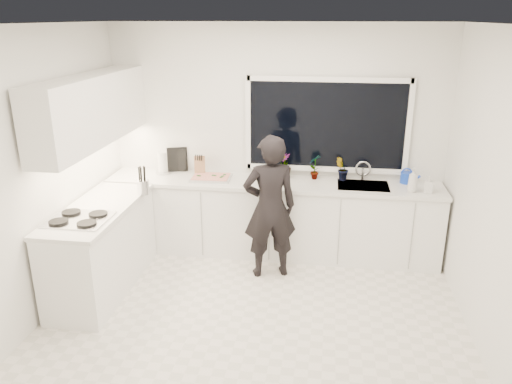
# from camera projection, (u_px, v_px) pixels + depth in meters

# --- Properties ---
(floor) EXTENTS (4.00, 3.50, 0.02)m
(floor) POSITION_uv_depth(u_px,v_px,m) (254.00, 318.00, 4.83)
(floor) COLOR beige
(floor) RESTS_ON ground
(wall_back) EXTENTS (4.00, 0.02, 2.70)m
(wall_back) POSITION_uv_depth(u_px,v_px,m) (276.00, 139.00, 6.02)
(wall_back) COLOR white
(wall_back) RESTS_ON ground
(wall_left) EXTENTS (0.02, 3.50, 2.70)m
(wall_left) POSITION_uv_depth(u_px,v_px,m) (41.00, 176.00, 4.65)
(wall_left) COLOR white
(wall_left) RESTS_ON ground
(wall_right) EXTENTS (0.02, 3.50, 2.70)m
(wall_right) POSITION_uv_depth(u_px,v_px,m) (495.00, 197.00, 4.10)
(wall_right) COLOR white
(wall_right) RESTS_ON ground
(ceiling) EXTENTS (4.00, 3.50, 0.02)m
(ceiling) POSITION_uv_depth(u_px,v_px,m) (254.00, 22.00, 3.92)
(ceiling) COLOR white
(ceiling) RESTS_ON wall_back
(window) EXTENTS (1.80, 0.02, 1.00)m
(window) POSITION_uv_depth(u_px,v_px,m) (327.00, 125.00, 5.84)
(window) COLOR black
(window) RESTS_ON wall_back
(base_cabinets_back) EXTENTS (3.92, 0.58, 0.88)m
(base_cabinets_back) POSITION_uv_depth(u_px,v_px,m) (272.00, 219.00, 6.03)
(base_cabinets_back) COLOR white
(base_cabinets_back) RESTS_ON floor
(base_cabinets_left) EXTENTS (0.58, 1.60, 0.88)m
(base_cabinets_left) POSITION_uv_depth(u_px,v_px,m) (102.00, 250.00, 5.24)
(base_cabinets_left) COLOR white
(base_cabinets_left) RESTS_ON floor
(countertop_back) EXTENTS (3.94, 0.62, 0.04)m
(countertop_back) POSITION_uv_depth(u_px,v_px,m) (272.00, 183.00, 5.87)
(countertop_back) COLOR silver
(countertop_back) RESTS_ON base_cabinets_back
(countertop_left) EXTENTS (0.62, 1.60, 0.04)m
(countertop_left) POSITION_uv_depth(u_px,v_px,m) (97.00, 209.00, 5.08)
(countertop_left) COLOR silver
(countertop_left) RESTS_ON base_cabinets_left
(upper_cabinets) EXTENTS (0.34, 2.10, 0.70)m
(upper_cabinets) POSITION_uv_depth(u_px,v_px,m) (92.00, 110.00, 5.11)
(upper_cabinets) COLOR white
(upper_cabinets) RESTS_ON wall_left
(sink) EXTENTS (0.58, 0.42, 0.14)m
(sink) POSITION_uv_depth(u_px,v_px,m) (363.00, 189.00, 5.74)
(sink) COLOR silver
(sink) RESTS_ON countertop_back
(faucet) EXTENTS (0.03, 0.03, 0.22)m
(faucet) POSITION_uv_depth(u_px,v_px,m) (363.00, 171.00, 5.88)
(faucet) COLOR silver
(faucet) RESTS_ON countertop_back
(stovetop) EXTENTS (0.56, 0.48, 0.03)m
(stovetop) POSITION_uv_depth(u_px,v_px,m) (79.00, 219.00, 4.75)
(stovetop) COLOR black
(stovetop) RESTS_ON countertop_left
(person) EXTENTS (0.67, 0.54, 1.60)m
(person) POSITION_uv_depth(u_px,v_px,m) (270.00, 207.00, 5.39)
(person) COLOR black
(person) RESTS_ON floor
(pizza_tray) EXTENTS (0.48, 0.36, 0.03)m
(pizza_tray) POSITION_uv_depth(u_px,v_px,m) (211.00, 178.00, 5.94)
(pizza_tray) COLOR silver
(pizza_tray) RESTS_ON countertop_back
(pizza) EXTENTS (0.44, 0.32, 0.01)m
(pizza) POSITION_uv_depth(u_px,v_px,m) (211.00, 177.00, 5.94)
(pizza) COLOR #C4421A
(pizza) RESTS_ON pizza_tray
(watering_can) EXTENTS (0.15, 0.15, 0.13)m
(watering_can) POSITION_uv_depth(u_px,v_px,m) (406.00, 178.00, 5.79)
(watering_can) COLOR blue
(watering_can) RESTS_ON countertop_back
(paper_towel_roll) EXTENTS (0.13, 0.13, 0.26)m
(paper_towel_roll) POSITION_uv_depth(u_px,v_px,m) (163.00, 163.00, 6.11)
(paper_towel_roll) COLOR silver
(paper_towel_roll) RESTS_ON countertop_back
(knife_block) EXTENTS (0.15, 0.13, 0.22)m
(knife_block) POSITION_uv_depth(u_px,v_px,m) (200.00, 166.00, 6.09)
(knife_block) COLOR olive
(knife_block) RESTS_ON countertop_back
(utensil_crock) EXTENTS (0.16, 0.16, 0.16)m
(utensil_crock) POSITION_uv_depth(u_px,v_px,m) (143.00, 187.00, 5.42)
(utensil_crock) COLOR silver
(utensil_crock) RESTS_ON countertop_left
(picture_frame_large) EXTENTS (0.22, 0.04, 0.28)m
(picture_frame_large) POSITION_uv_depth(u_px,v_px,m) (177.00, 160.00, 6.22)
(picture_frame_large) COLOR black
(picture_frame_large) RESTS_ON countertop_back
(picture_frame_small) EXTENTS (0.24, 0.10, 0.30)m
(picture_frame_small) POSITION_uv_depth(u_px,v_px,m) (177.00, 159.00, 6.21)
(picture_frame_small) COLOR black
(picture_frame_small) RESTS_ON countertop_back
(herb_plants) EXTENTS (0.88, 0.22, 0.30)m
(herb_plants) POSITION_uv_depth(u_px,v_px,m) (309.00, 167.00, 5.92)
(herb_plants) COLOR #26662D
(herb_plants) RESTS_ON countertop_back
(soap_bottles) EXTENTS (0.30, 0.15, 0.28)m
(soap_bottles) POSITION_uv_depth(u_px,v_px,m) (418.00, 181.00, 5.47)
(soap_bottles) COLOR #D8BF66
(soap_bottles) RESTS_ON countertop_back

